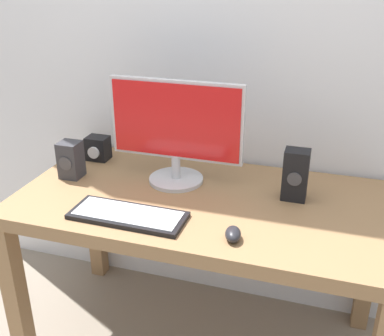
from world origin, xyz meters
name	(u,v)px	position (x,y,z in m)	size (l,w,h in m)	color
desk	(203,219)	(0.00, 0.00, 0.65)	(1.45, 0.75, 0.74)	#936D47
monitor	(176,129)	(-0.15, 0.12, 0.97)	(0.55, 0.23, 0.43)	silver
keyboard_primary	(128,215)	(-0.21, -0.23, 0.75)	(0.42, 0.17, 0.02)	black
mouse	(233,234)	(0.18, -0.26, 0.76)	(0.05, 0.09, 0.04)	#232328
speaker_right	(296,175)	(0.34, 0.10, 0.84)	(0.09, 0.08, 0.20)	black
speaker_left	(71,160)	(-0.59, 0.02, 0.82)	(0.09, 0.09, 0.16)	#333338
audio_controller	(98,148)	(-0.57, 0.22, 0.80)	(0.10, 0.09, 0.11)	black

